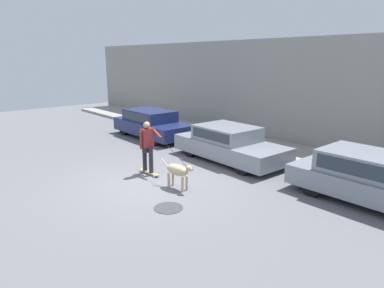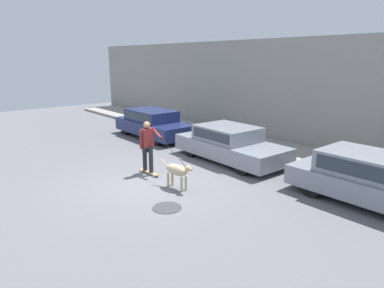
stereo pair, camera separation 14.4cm
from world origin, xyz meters
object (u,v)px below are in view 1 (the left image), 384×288
object	(u,v)px
parked_car_0	(151,124)
dog	(178,171)
parked_car_2	(372,179)
parked_car_1	(229,144)
skateboarder	(148,145)

from	to	relation	value
parked_car_0	dog	size ratio (longest dim) A/B	3.44
parked_car_0	parked_car_2	xyz separation A→B (m)	(9.76, -0.00, 0.01)
parked_car_0	parked_car_2	distance (m)	9.76
parked_car_2	dog	size ratio (longest dim) A/B	3.32
parked_car_1	skateboarder	xyz separation A→B (m)	(-0.63, -3.04, 0.37)
parked_car_1	dog	xyz separation A→B (m)	(0.97, -3.11, -0.07)
parked_car_1	dog	bearing A→B (deg)	-70.98
dog	skateboarder	xyz separation A→B (m)	(-1.60, 0.07, 0.44)
parked_car_1	skateboarder	size ratio (longest dim) A/B	1.76
parked_car_2	skateboarder	xyz separation A→B (m)	(-5.52, -3.03, 0.33)
parked_car_2	skateboarder	distance (m)	6.31
dog	skateboarder	world-z (taller)	skateboarder
skateboarder	dog	bearing A→B (deg)	-5.73
parked_car_0	skateboarder	bearing A→B (deg)	-34.91
parked_car_0	dog	xyz separation A→B (m)	(5.83, -3.11, -0.10)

